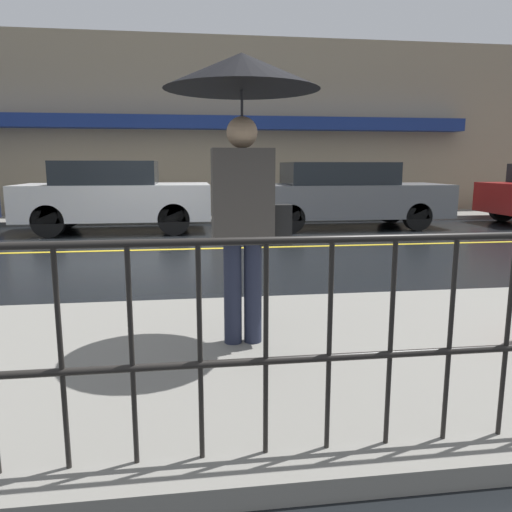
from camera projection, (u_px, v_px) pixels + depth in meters
The scene contains 9 objects.
ground_plane at pixel (164, 250), 8.73m from camera, with size 80.00×80.00×0.00m, color black.
sidewalk_near at pixel (133, 366), 3.54m from camera, with size 28.00×3.08×0.12m.
sidewalk_far at pixel (172, 218), 13.28m from camera, with size 28.00×1.81×0.12m.
lane_marking at pixel (164, 249), 8.73m from camera, with size 25.20×0.12×0.01m.
building_storefront at pixel (170, 128), 13.85m from camera, with size 28.00×0.85×4.95m.
railing_foreground at pixel (95, 331), 2.16m from camera, with size 12.00×0.04×1.04m.
pedestrian at pixel (243, 114), 3.55m from camera, with size 1.11×1.11×2.12m.
car_white at pixel (114, 196), 10.99m from camera, with size 4.08×1.77×1.55m.
car_grey at pixel (343, 195), 11.70m from camera, with size 4.72×1.74×1.52m.
Camera 1 is at (0.41, -8.75, 1.47)m, focal length 35.00 mm.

